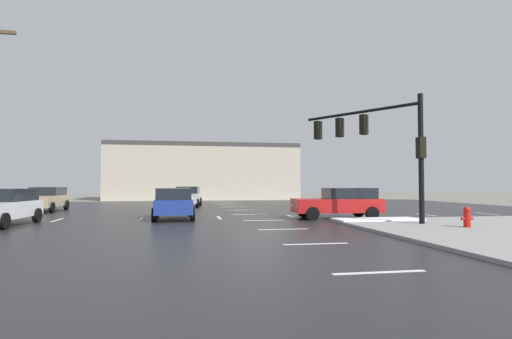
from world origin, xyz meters
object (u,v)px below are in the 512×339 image
at_px(traffic_signal_mast, 376,137).
at_px(sedan_blue, 174,203).
at_px(fire_hydrant, 467,217).
at_px(sedan_red, 340,202).
at_px(sedan_tan, 46,198).
at_px(sedan_silver, 188,196).
at_px(sedan_white, 2,206).

distance_m(traffic_signal_mast, sedan_blue, 10.45).
bearing_deg(sedan_blue, fire_hydrant, -123.30).
relative_size(sedan_blue, sedan_red, 0.99).
height_order(sedan_tan, sedan_silver, same).
bearing_deg(fire_hydrant, sedan_red, 115.25).
bearing_deg(sedan_blue, sedan_tan, 46.69).
distance_m(fire_hydrant, sedan_white, 19.19).
relative_size(sedan_tan, sedan_red, 0.99).
relative_size(fire_hydrant, sedan_tan, 0.17).
distance_m(traffic_signal_mast, sedan_white, 16.83).
relative_size(sedan_blue, sedan_white, 0.99).
bearing_deg(sedan_red, sedan_blue, -5.50).
xyz_separation_m(sedan_blue, sedan_white, (-7.21, -1.96, 0.00)).
distance_m(fire_hydrant, sedan_silver, 21.56).
distance_m(sedan_blue, sedan_silver, 11.78).
xyz_separation_m(fire_hydrant, sedan_blue, (-11.27, 7.13, 0.32)).
distance_m(sedan_tan, sedan_white, 9.66).
bearing_deg(sedan_silver, fire_hydrant, 35.43).
xyz_separation_m(traffic_signal_mast, sedan_blue, (-9.23, 3.76, -3.14)).
xyz_separation_m(sedan_tan, sedan_blue, (8.38, -7.63, 0.00)).
bearing_deg(sedan_tan, fire_hydrant, 53.84).
relative_size(traffic_signal_mast, sedan_blue, 1.21).
xyz_separation_m(sedan_blue, sedan_red, (8.47, -1.19, 0.00)).
bearing_deg(sedan_tan, sedan_silver, 114.79).
height_order(traffic_signal_mast, sedan_blue, traffic_signal_mast).
relative_size(sedan_red, sedan_white, 0.99).
bearing_deg(sedan_white, traffic_signal_mast, 87.73).
bearing_deg(sedan_tan, traffic_signal_mast, 57.87).
relative_size(sedan_tan, sedan_white, 0.98).
xyz_separation_m(sedan_tan, sedan_silver, (9.23, 4.11, 0.00)).
bearing_deg(fire_hydrant, sedan_tan, 143.07).
bearing_deg(fire_hydrant, sedan_white, 164.37).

